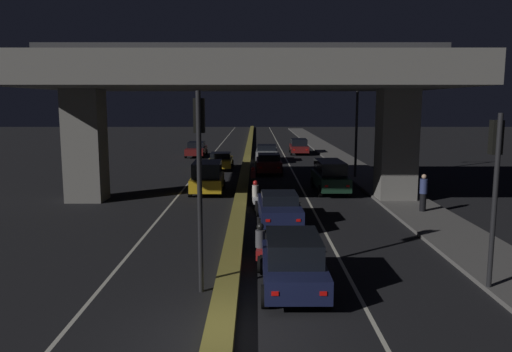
{
  "coord_description": "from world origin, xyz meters",
  "views": [
    {
      "loc": [
        0.83,
        -10.67,
        5.36
      ],
      "look_at": [
        0.94,
        15.51,
        1.49
      ],
      "focal_mm": 35.0,
      "sensor_mm": 36.0,
      "label": 1
    }
  ],
  "objects_px": {
    "car_dark_red_fourth": "(267,163)",
    "pedestrian_on_sidewalk": "(421,192)",
    "car_dark_blue_lead": "(291,262)",
    "car_silver_fifth": "(264,153)",
    "car_taxi_yellow_second_oncoming": "(219,161)",
    "car_dark_red_third_oncoming": "(194,149)",
    "car_dark_green_third": "(328,176)",
    "motorcycle_black_filtering_far": "(251,180)",
    "motorcycle_red_filtering_near": "(258,248)",
    "car_dark_blue_second": "(277,208)",
    "car_taxi_yellow_lead_oncoming": "(205,177)",
    "traffic_light_left_of_median": "(197,158)",
    "traffic_light_right_of_median": "(492,171)",
    "car_dark_red_sixth": "(297,146)",
    "street_lamp": "(350,104)",
    "motorcycle_white_filtering_mid": "(253,197)"
  },
  "relations": [
    {
      "from": "car_dark_red_third_oncoming",
      "to": "motorcycle_black_filtering_far",
      "type": "height_order",
      "value": "car_dark_red_third_oncoming"
    },
    {
      "from": "car_taxi_yellow_second_oncoming",
      "to": "pedestrian_on_sidewalk",
      "type": "bearing_deg",
      "value": 33.3
    },
    {
      "from": "car_taxi_yellow_lead_oncoming",
      "to": "motorcycle_black_filtering_far",
      "type": "distance_m",
      "value": 3.07
    },
    {
      "from": "car_dark_green_third",
      "to": "car_dark_red_fourth",
      "type": "relative_size",
      "value": 1.13
    },
    {
      "from": "car_dark_green_third",
      "to": "motorcycle_black_filtering_far",
      "type": "xyz_separation_m",
      "value": [
        -4.63,
        1.07,
        -0.41
      ]
    },
    {
      "from": "car_dark_blue_second",
      "to": "pedestrian_on_sidewalk",
      "type": "relative_size",
      "value": 2.47
    },
    {
      "from": "traffic_light_right_of_median",
      "to": "car_dark_red_third_oncoming",
      "type": "bearing_deg",
      "value": 109.34
    },
    {
      "from": "traffic_light_left_of_median",
      "to": "motorcycle_black_filtering_far",
      "type": "bearing_deg",
      "value": 85.34
    },
    {
      "from": "car_dark_blue_lead",
      "to": "car_taxi_yellow_second_oncoming",
      "type": "relative_size",
      "value": 0.97
    },
    {
      "from": "car_dark_blue_lead",
      "to": "car_silver_fifth",
      "type": "distance_m",
      "value": 31.6
    },
    {
      "from": "car_dark_red_sixth",
      "to": "car_taxi_yellow_second_oncoming",
      "type": "relative_size",
      "value": 1.16
    },
    {
      "from": "street_lamp",
      "to": "car_dark_green_third",
      "type": "xyz_separation_m",
      "value": [
        -2.22,
        -5.34,
        -4.26
      ]
    },
    {
      "from": "traffic_light_left_of_median",
      "to": "car_dark_blue_lead",
      "type": "height_order",
      "value": "traffic_light_left_of_median"
    },
    {
      "from": "car_dark_blue_second",
      "to": "motorcycle_red_filtering_near",
      "type": "xyz_separation_m",
      "value": [
        -0.88,
        -5.87,
        -0.1
      ]
    },
    {
      "from": "motorcycle_white_filtering_mid",
      "to": "car_dark_blue_second",
      "type": "bearing_deg",
      "value": -165.39
    },
    {
      "from": "car_taxi_yellow_lead_oncoming",
      "to": "car_taxi_yellow_second_oncoming",
      "type": "height_order",
      "value": "car_taxi_yellow_lead_oncoming"
    },
    {
      "from": "car_dark_blue_second",
      "to": "car_taxi_yellow_lead_oncoming",
      "type": "bearing_deg",
      "value": 25.48
    },
    {
      "from": "motorcycle_black_filtering_far",
      "to": "motorcycle_red_filtering_near",
      "type": "bearing_deg",
      "value": -175.64
    },
    {
      "from": "car_dark_green_third",
      "to": "car_dark_red_fourth",
      "type": "distance_m",
      "value": 8.63
    },
    {
      "from": "car_dark_blue_second",
      "to": "car_dark_blue_lead",
      "type": "bearing_deg",
      "value": 178.56
    },
    {
      "from": "street_lamp",
      "to": "car_silver_fifth",
      "type": "height_order",
      "value": "street_lamp"
    },
    {
      "from": "car_silver_fifth",
      "to": "motorcycle_red_filtering_near",
      "type": "relative_size",
      "value": 2.67
    },
    {
      "from": "traffic_light_right_of_median",
      "to": "pedestrian_on_sidewalk",
      "type": "relative_size",
      "value": 2.81
    },
    {
      "from": "car_dark_red_third_oncoming",
      "to": "car_silver_fifth",
      "type": "bearing_deg",
      "value": 57.82
    },
    {
      "from": "traffic_light_left_of_median",
      "to": "traffic_light_right_of_median",
      "type": "height_order",
      "value": "traffic_light_left_of_median"
    },
    {
      "from": "traffic_light_left_of_median",
      "to": "pedestrian_on_sidewalk",
      "type": "height_order",
      "value": "traffic_light_left_of_median"
    },
    {
      "from": "car_dark_red_sixth",
      "to": "car_taxi_yellow_lead_oncoming",
      "type": "height_order",
      "value": "car_taxi_yellow_lead_oncoming"
    },
    {
      "from": "traffic_light_left_of_median",
      "to": "car_dark_blue_lead",
      "type": "relative_size",
      "value": 1.43
    },
    {
      "from": "street_lamp",
      "to": "motorcycle_red_filtering_near",
      "type": "relative_size",
      "value": 5.07
    },
    {
      "from": "car_silver_fifth",
      "to": "motorcycle_white_filtering_mid",
      "type": "height_order",
      "value": "car_silver_fifth"
    },
    {
      "from": "car_dark_green_third",
      "to": "car_dark_red_third_oncoming",
      "type": "distance_m",
      "value": 22.65
    },
    {
      "from": "car_dark_red_fourth",
      "to": "pedestrian_on_sidewalk",
      "type": "relative_size",
      "value": 2.32
    },
    {
      "from": "car_dark_green_third",
      "to": "car_taxi_yellow_lead_oncoming",
      "type": "xyz_separation_m",
      "value": [
        -7.34,
        -0.31,
        -0.03
      ]
    },
    {
      "from": "car_dark_green_third",
      "to": "motorcycle_black_filtering_far",
      "type": "distance_m",
      "value": 4.77
    },
    {
      "from": "car_dark_green_third",
      "to": "motorcycle_red_filtering_near",
      "type": "distance_m",
      "value": 14.45
    },
    {
      "from": "motorcycle_black_filtering_far",
      "to": "car_taxi_yellow_lead_oncoming",
      "type": "bearing_deg",
      "value": 120.08
    },
    {
      "from": "car_silver_fifth",
      "to": "car_taxi_yellow_second_oncoming",
      "type": "relative_size",
      "value": 1.15
    },
    {
      "from": "traffic_light_left_of_median",
      "to": "car_silver_fifth",
      "type": "height_order",
      "value": "traffic_light_left_of_median"
    },
    {
      "from": "traffic_light_right_of_median",
      "to": "car_taxi_yellow_lead_oncoming",
      "type": "bearing_deg",
      "value": 121.53
    },
    {
      "from": "car_dark_red_sixth",
      "to": "motorcycle_red_filtering_near",
      "type": "bearing_deg",
      "value": 174.36
    },
    {
      "from": "traffic_light_left_of_median",
      "to": "pedestrian_on_sidewalk",
      "type": "relative_size",
      "value": 3.14
    },
    {
      "from": "street_lamp",
      "to": "motorcycle_white_filtering_mid",
      "type": "distance_m",
      "value": 13.06
    },
    {
      "from": "motorcycle_black_filtering_far",
      "to": "pedestrian_on_sidewalk",
      "type": "height_order",
      "value": "pedestrian_on_sidewalk"
    },
    {
      "from": "traffic_light_right_of_median",
      "to": "car_taxi_yellow_lead_oncoming",
      "type": "relative_size",
      "value": 1.26
    },
    {
      "from": "car_taxi_yellow_second_oncoming",
      "to": "car_dark_red_third_oncoming",
      "type": "bearing_deg",
      "value": -162.72
    },
    {
      "from": "car_silver_fifth",
      "to": "traffic_light_right_of_median",
      "type": "bearing_deg",
      "value": -168.12
    },
    {
      "from": "traffic_light_left_of_median",
      "to": "car_dark_red_fourth",
      "type": "distance_m",
      "value": 24.11
    },
    {
      "from": "car_dark_blue_lead",
      "to": "car_dark_green_third",
      "type": "xyz_separation_m",
      "value": [
        3.38,
        15.82,
        0.18
      ]
    },
    {
      "from": "car_dark_red_sixth",
      "to": "car_dark_red_fourth",
      "type": "bearing_deg",
      "value": 167.66
    },
    {
      "from": "traffic_light_right_of_median",
      "to": "motorcycle_black_filtering_far",
      "type": "xyz_separation_m",
      "value": [
        -6.84,
        16.95,
        -2.86
      ]
    }
  ]
}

